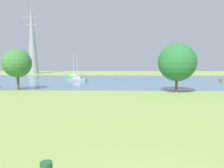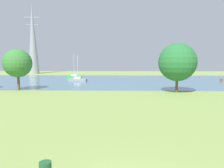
{
  "view_description": "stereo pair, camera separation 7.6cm",
  "coord_description": "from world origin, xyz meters",
  "px_view_note": "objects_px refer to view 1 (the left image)",
  "views": [
    {
      "loc": [
        -0.87,
        -8.02,
        5.39
      ],
      "look_at": [
        -1.46,
        15.06,
        2.86
      ],
      "focal_mm": 34.29,
      "sensor_mm": 36.0,
      "label": 1
    },
    {
      "loc": [
        -0.79,
        -8.02,
        5.39
      ],
      "look_at": [
        -1.46,
        15.06,
        2.86
      ],
      "focal_mm": 34.29,
      "sensor_mm": 36.0,
      "label": 2
    }
  ],
  "objects_px": {
    "sailboat_gray": "(77,79)",
    "tree_west_near": "(17,63)",
    "sailboat_green": "(74,76)",
    "electricity_pylon": "(32,39)",
    "tree_mid_shore": "(177,62)"
  },
  "relations": [
    {
      "from": "sailboat_gray",
      "to": "electricity_pylon",
      "type": "relative_size",
      "value": 0.24
    },
    {
      "from": "sailboat_green",
      "to": "tree_mid_shore",
      "type": "relative_size",
      "value": 0.89
    },
    {
      "from": "sailboat_green",
      "to": "tree_west_near",
      "type": "bearing_deg",
      "value": -99.08
    },
    {
      "from": "sailboat_gray",
      "to": "tree_west_near",
      "type": "height_order",
      "value": "tree_west_near"
    },
    {
      "from": "sailboat_green",
      "to": "electricity_pylon",
      "type": "distance_m",
      "value": 33.52
    },
    {
      "from": "tree_west_near",
      "to": "tree_mid_shore",
      "type": "distance_m",
      "value": 28.26
    },
    {
      "from": "sailboat_green",
      "to": "tree_west_near",
      "type": "relative_size",
      "value": 0.99
    },
    {
      "from": "sailboat_gray",
      "to": "sailboat_green",
      "type": "distance_m",
      "value": 10.54
    },
    {
      "from": "tree_west_near",
      "to": "sailboat_gray",
      "type": "bearing_deg",
      "value": 67.02
    },
    {
      "from": "tree_west_near",
      "to": "tree_mid_shore",
      "type": "bearing_deg",
      "value": -4.06
    },
    {
      "from": "tree_west_near",
      "to": "electricity_pylon",
      "type": "distance_m",
      "value": 53.35
    },
    {
      "from": "electricity_pylon",
      "to": "tree_west_near",
      "type": "bearing_deg",
      "value": -71.28
    },
    {
      "from": "tree_mid_shore",
      "to": "electricity_pylon",
      "type": "height_order",
      "value": "electricity_pylon"
    },
    {
      "from": "sailboat_gray",
      "to": "tree_west_near",
      "type": "xyz_separation_m",
      "value": [
        -7.55,
        -17.81,
        4.44
      ]
    },
    {
      "from": "sailboat_gray",
      "to": "tree_mid_shore",
      "type": "relative_size",
      "value": 0.83
    }
  ]
}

